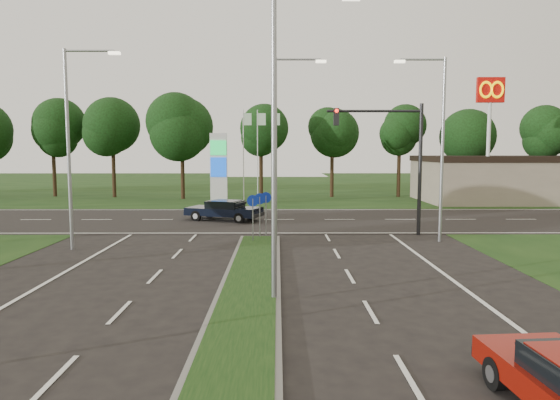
{
  "coord_description": "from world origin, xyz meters",
  "views": [
    {
      "loc": [
        0.91,
        -8.55,
        4.47
      ],
      "look_at": [
        1.02,
        14.84,
        2.2
      ],
      "focal_mm": 32.0,
      "sensor_mm": 36.0,
      "label": 1
    }
  ],
  "objects": [
    {
      "name": "verge_far",
      "position": [
        0.0,
        55.0,
        0.0
      ],
      "size": [
        160.0,
        50.0,
        0.02
      ],
      "primitive_type": "cube",
      "color": "black",
      "rests_on": "ground"
    },
    {
      "name": "treeline_far",
      "position": [
        0.1,
        39.93,
        6.83
      ],
      "size": [
        6.0,
        6.0,
        9.9
      ],
      "color": "black",
      "rests_on": "ground"
    },
    {
      "name": "mcdonalds_sign",
      "position": [
        18.0,
        31.97,
        7.99
      ],
      "size": [
        2.2,
        0.47,
        10.4
      ],
      "color": "silver",
      "rests_on": "ground"
    },
    {
      "name": "gas_pylon",
      "position": [
        -3.79,
        33.05,
        3.2
      ],
      "size": [
        5.8,
        1.26,
        8.0
      ],
      "color": "silver",
      "rests_on": "ground"
    },
    {
      "name": "traffic_signal",
      "position": [
        7.19,
        18.0,
        4.65
      ],
      "size": [
        5.1,
        0.42,
        7.0
      ],
      "color": "black",
      "rests_on": "ground"
    },
    {
      "name": "cross_road",
      "position": [
        0.0,
        24.0,
        0.0
      ],
      "size": [
        160.0,
        12.0,
        0.02
      ],
      "primitive_type": "cube",
      "color": "black",
      "rests_on": "ground"
    },
    {
      "name": "commercial_building",
      "position": [
        22.0,
        36.0,
        2.0
      ],
      "size": [
        16.0,
        9.0,
        4.0
      ],
      "primitive_type": "cube",
      "color": "gray",
      "rests_on": "ground"
    },
    {
      "name": "streetlight_median_far",
      "position": [
        1.0,
        16.0,
        5.08
      ],
      "size": [
        2.53,
        0.22,
        9.0
      ],
      "color": "gray",
      "rests_on": "ground"
    },
    {
      "name": "streetlight_right_far",
      "position": [
        8.8,
        16.0,
        5.08
      ],
      "size": [
        2.53,
        0.22,
        9.0
      ],
      "rotation": [
        0.0,
        0.0,
        3.14
      ],
      "color": "gray",
      "rests_on": "ground"
    },
    {
      "name": "streetlight_median_near",
      "position": [
        1.0,
        6.0,
        5.08
      ],
      "size": [
        2.53,
        0.22,
        9.0
      ],
      "color": "gray",
      "rests_on": "ground"
    },
    {
      "name": "median_kerb",
      "position": [
        0.0,
        4.0,
        0.06
      ],
      "size": [
        2.0,
        26.0,
        0.12
      ],
      "primitive_type": "cube",
      "color": "slate",
      "rests_on": "ground"
    },
    {
      "name": "streetlight_left_far",
      "position": [
        -8.3,
        14.0,
        5.08
      ],
      "size": [
        2.53,
        0.22,
        9.0
      ],
      "color": "gray",
      "rests_on": "ground"
    },
    {
      "name": "median_signs",
      "position": [
        0.0,
        16.4,
        1.71
      ],
      "size": [
        1.16,
        1.76,
        2.38
      ],
      "color": "gray",
      "rests_on": "ground"
    },
    {
      "name": "navy_sedan",
      "position": [
        -2.57,
        23.62,
        0.71
      ],
      "size": [
        5.19,
        3.56,
        1.32
      ],
      "rotation": [
        0.0,
        0.0,
        1.2
      ],
      "color": "black",
      "rests_on": "ground"
    }
  ]
}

